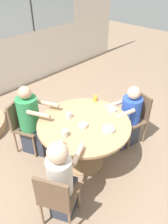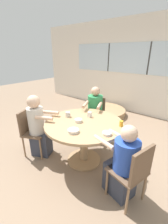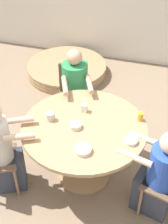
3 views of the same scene
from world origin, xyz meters
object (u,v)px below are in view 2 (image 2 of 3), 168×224
(person_woman_green_shirt, at_px, (94,116))
(person_man_blue_shirt, at_px, (122,165))
(chair_for_man_blue_shirt, at_px, (134,170))
(folded_table_stack, at_px, (103,111))
(bowl_fruit, at_px, (78,121))
(person_man_teal_shirt, at_px, (38,128))
(bowl_cereal, at_px, (107,133))
(juice_glass, at_px, (121,124))
(bowl_white_shallow, at_px, (73,131))
(chair_for_woman_green_shirt, at_px, (96,113))
(milk_carton_small, at_px, (90,114))
(coffee_mug, at_px, (68,114))
(chair_for_man_teal_shirt, at_px, (31,128))

(person_woman_green_shirt, height_order, person_man_blue_shirt, person_woman_green_shirt)
(chair_for_man_blue_shirt, xyz_separation_m, folded_table_stack, (-1.92, 2.33, -0.44))
(bowl_fruit, bearing_deg, person_man_teal_shirt, -154.70)
(chair_for_man_blue_shirt, bearing_deg, bowl_cereal, 87.19)
(juice_glass, height_order, bowl_cereal, juice_glass)
(juice_glass, bearing_deg, bowl_white_shallow, -125.85)
(chair_for_woman_green_shirt, xyz_separation_m, chair_for_man_blue_shirt, (1.40, -1.19, 0.00))
(bowl_cereal, bearing_deg, milk_carton_small, 149.39)
(person_woman_green_shirt, bearing_deg, bowl_white_shallow, 87.30)
(juice_glass, bearing_deg, chair_for_woman_green_shirt, 144.65)
(bowl_cereal, distance_m, bowl_fruit, 0.58)
(coffee_mug, relative_size, bowl_fruit, 0.71)
(juice_glass, height_order, bowl_white_shallow, juice_glass)
(bowl_fruit, bearing_deg, bowl_cereal, -5.04)
(juice_glass, relative_size, bowl_fruit, 0.72)
(person_woman_green_shirt, bearing_deg, chair_for_man_teal_shirt, 41.29)
(chair_for_woman_green_shirt, bearing_deg, chair_for_man_blue_shirt, 115.79)
(bowl_fruit, bearing_deg, person_woman_green_shirt, 108.04)
(bowl_white_shallow, height_order, bowl_fruit, bowl_fruit)
(milk_carton_small, distance_m, bowl_fruit, 0.28)
(person_man_blue_shirt, xyz_separation_m, person_man_teal_shirt, (-1.60, -0.17, 0.07))
(person_man_teal_shirt, height_order, bowl_cereal, person_man_teal_shirt)
(chair_for_man_teal_shirt, height_order, bowl_white_shallow, chair_for_man_teal_shirt)
(person_man_blue_shirt, relative_size, bowl_white_shallow, 6.56)
(chair_for_man_teal_shirt, xyz_separation_m, person_man_teal_shirt, (0.14, 0.07, 0.02))
(person_man_blue_shirt, distance_m, bowl_fruit, 0.97)
(chair_for_woman_green_shirt, height_order, coffee_mug, chair_for_woman_green_shirt)
(chair_for_man_blue_shirt, bearing_deg, juice_glass, 55.86)
(chair_for_woman_green_shirt, xyz_separation_m, folded_table_stack, (-0.52, 1.14, -0.44))
(person_man_teal_shirt, distance_m, coffee_mug, 0.61)
(juice_glass, height_order, folded_table_stack, juice_glass)
(bowl_white_shallow, xyz_separation_m, bowl_fruit, (-0.17, 0.30, 0.00))
(milk_carton_small, bearing_deg, person_man_blue_shirt, -26.50)
(person_woman_green_shirt, distance_m, bowl_fruit, 0.92)
(chair_for_man_teal_shirt, xyz_separation_m, bowl_fruit, (0.84, 0.40, 0.27))
(juice_glass, bearing_deg, coffee_mug, -163.39)
(person_man_teal_shirt, bearing_deg, milk_carton_small, 104.51)
(person_woman_green_shirt, distance_m, person_man_teal_shirt, 1.24)
(person_man_teal_shirt, xyz_separation_m, milk_carton_small, (0.71, 0.61, 0.27))
(chair_for_man_teal_shirt, relative_size, bowl_cereal, 6.62)
(person_man_blue_shirt, xyz_separation_m, coffee_mug, (-1.19, 0.20, 0.33))
(coffee_mug, bearing_deg, person_man_blue_shirt, -9.61)
(person_man_teal_shirt, distance_m, folded_table_stack, 2.50)
(coffee_mug, distance_m, bowl_white_shallow, 0.57)
(chair_for_man_blue_shirt, distance_m, milk_carton_small, 1.19)
(bowl_cereal, bearing_deg, bowl_fruit, 174.96)
(person_man_teal_shirt, xyz_separation_m, coffee_mug, (0.41, 0.37, 0.27))
(folded_table_stack, bearing_deg, person_man_blue_shirt, -52.47)
(chair_for_man_teal_shirt, relative_size, person_man_blue_shirt, 0.82)
(bowl_fruit, bearing_deg, juice_glass, 26.85)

